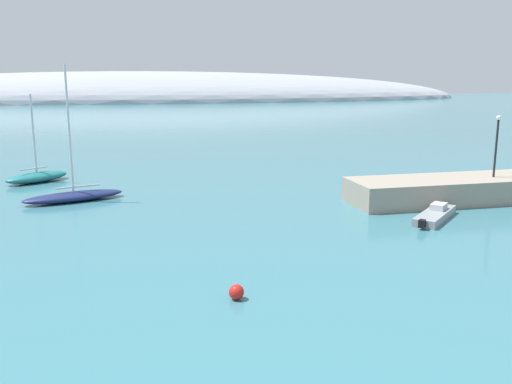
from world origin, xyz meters
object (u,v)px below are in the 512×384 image
Objects in this scene: sailboat_teal_mid_mooring at (37,176)px; mooring_buoy_red at (236,292)px; motorboat_grey_alongside_breakwater at (435,215)px; harbor_lamp_post at (497,140)px; sailboat_navy_near_shore at (74,195)px.

sailboat_teal_mid_mooring is 32.30m from mooring_buoy_red.
sailboat_teal_mid_mooring is 33.90m from motorboat_grey_alongside_breakwater.
sailboat_teal_mid_mooring reaches higher than motorboat_grey_alongside_breakwater.
harbor_lamp_post is at bearing -13.73° from motorboat_grey_alongside_breakwater.
sailboat_teal_mid_mooring is 1.68× the size of harbor_lamp_post.
sailboat_navy_near_shore is 22.64m from mooring_buoy_red.
sailboat_teal_mid_mooring reaches higher than mooring_buoy_red.
sailboat_teal_mid_mooring is at bearing 111.70° from mooring_buoy_red.
harbor_lamp_post is at bearing 31.77° from mooring_buoy_red.
mooring_buoy_red is (8.13, -21.13, -0.15)m from sailboat_navy_near_shore.
sailboat_teal_mid_mooring is (-3.82, 8.88, 0.05)m from sailboat_navy_near_shore.
harbor_lamp_post is (7.37, 4.20, 4.30)m from motorboat_grey_alongside_breakwater.
motorboat_grey_alongside_breakwater is (27.24, -20.17, -0.21)m from sailboat_teal_mid_mooring.
sailboat_navy_near_shore is 31.87m from harbor_lamp_post.
mooring_buoy_red is at bearing -148.23° from harbor_lamp_post.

